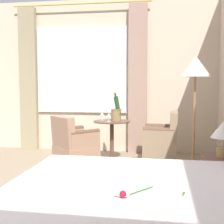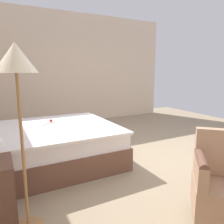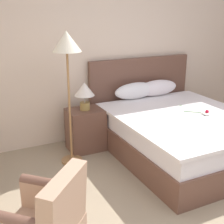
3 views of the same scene
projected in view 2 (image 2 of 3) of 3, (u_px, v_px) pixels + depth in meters
The scene contains 5 objects.
ground_plane at pixel (148, 160), 3.68m from camera, with size 8.14×8.14×0.00m, color gray.
wall_far_side at pixel (78, 69), 6.33m from camera, with size 0.12×5.51×3.07m.
bed at pixel (42, 145), 3.42m from camera, with size 1.77×2.21×1.20m.
floor_lamp_brass at pixel (17, 75), 1.80m from camera, with size 0.35×0.35×1.71m.
armchair_facing_bed at pixel (224, 184), 2.09m from camera, with size 0.78×0.78×0.90m.
Camera 2 is at (-2.78, 2.17, 1.48)m, focal length 35.00 mm.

